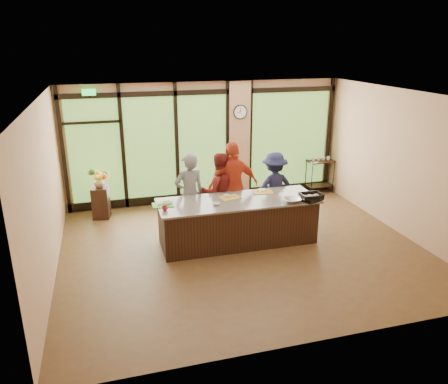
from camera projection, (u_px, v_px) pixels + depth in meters
floor at (242, 248)px, 8.71m from camera, size 7.00×7.00×0.00m
ceiling at (244, 96)px, 7.73m from camera, size 7.00×7.00×0.00m
back_wall at (206, 143)px, 10.95m from camera, size 7.00×0.00×7.00m
left_wall at (45, 193)px, 7.33m from camera, size 0.00×6.00×6.00m
right_wall at (402, 163)px, 9.12m from camera, size 0.00×6.00×6.00m
window_wall at (213, 147)px, 10.99m from camera, size 6.90×0.12×3.00m
island_base at (238, 222)px, 8.84m from camera, size 3.10×1.00×0.88m
countertop at (238, 201)px, 8.69m from camera, size 3.20×1.10×0.04m
wall_clock at (240, 112)px, 10.80m from camera, size 0.36×0.04×0.36m
cook_left at (190, 194)px, 9.10m from camera, size 0.71×0.53×1.77m
cook_midleft at (219, 192)px, 9.37m from camera, size 0.84×0.66×1.71m
cook_midright at (233, 186)px, 9.37m from camera, size 1.16×0.55×1.93m
cook_right at (274, 187)px, 9.80m from camera, size 1.07×0.66×1.61m
roasting_pan at (311, 199)px, 8.66m from camera, size 0.50×0.46×0.07m
mixing_bowl at (292, 200)px, 8.55m from camera, size 0.35×0.35×0.08m
cutting_board_left at (163, 205)px, 8.40m from camera, size 0.42×0.32×0.01m
cutting_board_center at (230, 197)px, 8.81m from camera, size 0.46×0.38×0.01m
cutting_board_right at (263, 192)px, 9.14m from camera, size 0.45×0.36×0.01m
prep_bowl_near at (167, 203)px, 8.44m from camera, size 0.23×0.23×0.05m
prep_bowl_mid at (216, 204)px, 8.42m from camera, size 0.16×0.16×0.04m
prep_bowl_far at (227, 196)px, 8.88m from camera, size 0.16×0.16×0.03m
red_ramekin at (165, 209)px, 8.12m from camera, size 0.13×0.13×0.08m
flower_stand at (101, 203)px, 10.11m from camera, size 0.43×0.43×0.74m
flower_vase at (99, 183)px, 9.95m from camera, size 0.24×0.24×0.24m
bar_cart at (320, 171)px, 11.82m from camera, size 0.73×0.44×0.97m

